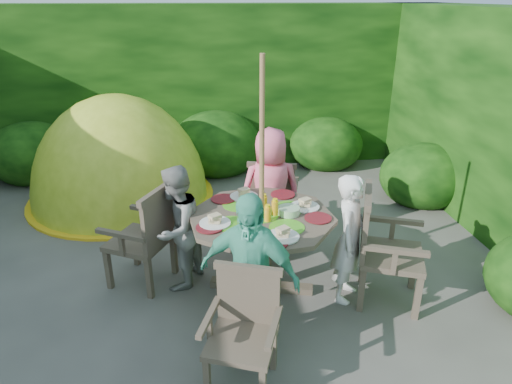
{
  "coord_description": "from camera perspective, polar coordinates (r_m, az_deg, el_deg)",
  "views": [
    {
      "loc": [
        0.36,
        -3.64,
        2.62
      ],
      "look_at": [
        0.87,
        0.4,
        0.85
      ],
      "focal_mm": 32.0,
      "sensor_mm": 36.0,
      "label": 1
    }
  ],
  "objects": [
    {
      "name": "ground",
      "position": [
        4.5,
        -10.64,
        -12.61
      ],
      "size": [
        60.0,
        60.0,
        0.0
      ],
      "primitive_type": "plane",
      "color": "#4E4A45",
      "rests_on": "ground"
    },
    {
      "name": "hedge_enclosure",
      "position": [
        5.17,
        -10.99,
        7.67
      ],
      "size": [
        9.0,
        9.0,
        2.5
      ],
      "color": "black",
      "rests_on": "ground"
    },
    {
      "name": "patio_table",
      "position": [
        4.17,
        0.76,
        -4.49
      ],
      "size": [
        1.66,
        1.66,
        0.95
      ],
      "rotation": [
        0.0,
        0.0,
        -0.26
      ],
      "color": "#42372B",
      "rests_on": "ground"
    },
    {
      "name": "parasol_pole",
      "position": [
        3.98,
        0.72,
        1.03
      ],
      "size": [
        0.05,
        0.05,
        2.2
      ],
      "primitive_type": "cylinder",
      "rotation": [
        0.0,
        0.0,
        -0.26
      ],
      "color": "olive",
      "rests_on": "ground"
    },
    {
      "name": "garden_chair_right",
      "position": [
        4.26,
        15.51,
        -6.58
      ],
      "size": [
        0.72,
        0.77,
        1.02
      ],
      "rotation": [
        0.0,
        0.0,
        1.21
      ],
      "color": "#42372B",
      "rests_on": "ground"
    },
    {
      "name": "garden_chair_left",
      "position": [
        4.46,
        -13.51,
        -5.28
      ],
      "size": [
        0.73,
        0.76,
        0.98
      ],
      "rotation": [
        0.0,
        0.0,
        -2.05
      ],
      "color": "#42372B",
      "rests_on": "ground"
    },
    {
      "name": "garden_chair_back",
      "position": [
        5.23,
        2.1,
        -0.61
      ],
      "size": [
        0.66,
        0.61,
        0.92
      ],
      "rotation": [
        0.0,
        0.0,
        2.87
      ],
      "color": "#42372B",
      "rests_on": "ground"
    },
    {
      "name": "garden_chair_front",
      "position": [
        3.37,
        -1.52,
        -16.55
      ],
      "size": [
        0.63,
        0.59,
        0.84
      ],
      "rotation": [
        0.0,
        0.0,
        -0.35
      ],
      "color": "#42372B",
      "rests_on": "ground"
    },
    {
      "name": "child_right",
      "position": [
        4.19,
        11.68,
        -5.75
      ],
      "size": [
        0.48,
        0.53,
        1.22
      ],
      "primitive_type": "imported",
      "rotation": [
        0.0,
        0.0,
        1.03
      ],
      "color": "white",
      "rests_on": "ground"
    },
    {
      "name": "child_left",
      "position": [
        4.35,
        -9.87,
        -4.48
      ],
      "size": [
        0.67,
        0.73,
        1.21
      ],
      "primitive_type": "imported",
      "rotation": [
        0.0,
        0.0,
        -2.01
      ],
      "color": "gray",
      "rests_on": "ground"
    },
    {
      "name": "child_back",
      "position": [
        4.87,
        1.81,
        0.11
      ],
      "size": [
        0.69,
        0.47,
        1.38
      ],
      "primitive_type": "imported",
      "rotation": [
        0.0,
        0.0,
        3.18
      ],
      "color": "#FF6989",
      "rests_on": "ground"
    },
    {
      "name": "child_front",
      "position": [
        3.48,
        -0.89,
        -10.44
      ],
      "size": [
        0.86,
        0.67,
        1.36
      ],
      "primitive_type": "imported",
      "rotation": [
        0.0,
        0.0,
        -0.49
      ],
      "color": "#53C3A1",
      "rests_on": "ground"
    },
    {
      "name": "dome_tent",
      "position": [
        6.66,
        -16.26,
        -0.69
      ],
      "size": [
        2.65,
        2.65,
        2.88
      ],
      "rotation": [
        0.0,
        0.0,
        0.13
      ],
      "color": "#A2B723",
      "rests_on": "ground"
    }
  ]
}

